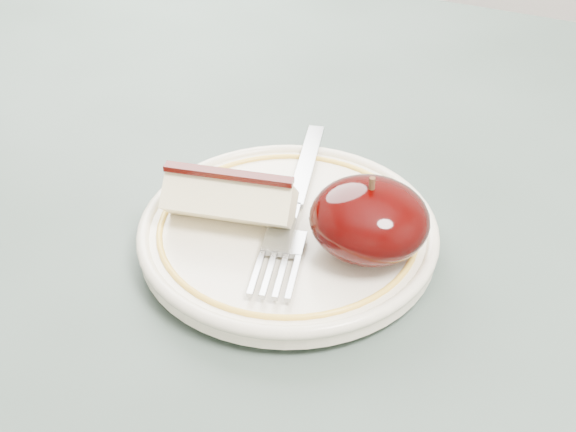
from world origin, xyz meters
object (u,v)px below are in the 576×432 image
at_px(plate, 288,232).
at_px(fork, 294,206).
at_px(apple_half, 369,219).
at_px(table, 238,303).

height_order(plate, fork, fork).
bearing_deg(apple_half, fork, 163.99).
height_order(table, fork, fork).
height_order(table, plate, plate).
bearing_deg(plate, table, 161.34).
bearing_deg(apple_half, table, 171.24).
relative_size(table, apple_half, 11.48).
xyz_separation_m(table, plate, (0.05, -0.02, 0.10)).
distance_m(plate, apple_half, 0.06).
height_order(plate, apple_half, apple_half).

